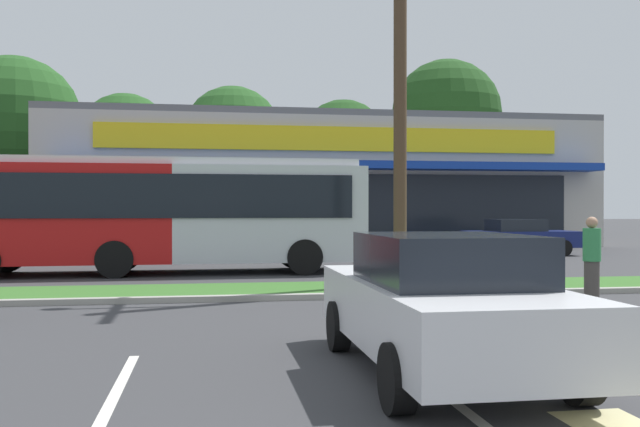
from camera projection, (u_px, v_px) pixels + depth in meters
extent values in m
cube|color=#386B28|center=(253.00, 291.00, 14.96)|extent=(56.00, 2.20, 0.12)
cube|color=#99968C|center=(257.00, 298.00, 13.75)|extent=(56.00, 0.24, 0.12)
cube|color=silver|center=(106.00, 412.00, 6.20)|extent=(0.12, 4.80, 0.01)
cube|color=silver|center=(406.00, 364.00, 8.10)|extent=(0.12, 4.80, 0.01)
cube|color=#BCB7AD|center=(315.00, 186.00, 37.69)|extent=(26.73, 12.32, 6.18)
cube|color=black|center=(336.00, 209.00, 31.57)|extent=(22.45, 0.08, 3.21)
cube|color=#14389E|center=(338.00, 165.00, 30.91)|extent=(25.13, 1.40, 0.35)
cube|color=yellow|center=(336.00, 139.00, 31.51)|extent=(21.39, 0.16, 1.11)
cube|color=slate|center=(315.00, 127.00, 37.67)|extent=(26.73, 12.32, 0.30)
cylinder|color=#473323|center=(15.00, 204.00, 44.40)|extent=(0.44, 0.44, 4.41)
sphere|color=#23511E|center=(15.00, 121.00, 44.37)|extent=(8.32, 8.32, 8.32)
cylinder|color=#473323|center=(125.00, 207.00, 46.25)|extent=(0.44, 0.44, 3.99)
sphere|color=#23511E|center=(125.00, 141.00, 46.22)|extent=(6.42, 6.42, 6.42)
cylinder|color=#473323|center=(233.00, 205.00, 46.45)|extent=(0.44, 0.44, 4.27)
sphere|color=#23511E|center=(232.00, 136.00, 46.43)|extent=(6.70, 6.70, 6.70)
cylinder|color=#473323|center=(343.00, 208.00, 47.58)|extent=(0.44, 0.44, 3.90)
sphere|color=#1E4719|center=(343.00, 145.00, 47.55)|extent=(6.28, 6.28, 6.28)
cylinder|color=#473323|center=(446.00, 196.00, 46.13)|extent=(0.44, 0.44, 5.48)
sphere|color=#1E4719|center=(446.00, 114.00, 46.10)|extent=(7.27, 7.27, 7.27)
cylinder|color=#4C3826|center=(400.00, 39.00, 15.67)|extent=(0.30, 0.30, 11.40)
cube|color=#B71414|center=(53.00, 214.00, 19.12)|extent=(6.62, 2.61, 2.70)
cube|color=silver|center=(268.00, 214.00, 20.13)|extent=(5.42, 2.60, 2.70)
cube|color=silver|center=(152.00, 163.00, 19.57)|extent=(11.54, 2.39, 0.20)
cube|color=black|center=(149.00, 196.00, 18.29)|extent=(11.04, 0.15, 1.19)
cube|color=black|center=(359.00, 203.00, 20.59)|extent=(0.08, 2.17, 1.51)
cylinder|color=black|center=(293.00, 252.00, 21.45)|extent=(1.00, 0.31, 1.00)
cylinder|color=black|center=(305.00, 257.00, 19.14)|extent=(1.00, 0.31, 1.00)
cylinder|color=black|center=(124.00, 254.00, 20.59)|extent=(1.00, 0.31, 1.00)
cylinder|color=black|center=(115.00, 259.00, 18.28)|extent=(1.00, 0.31, 1.00)
cylinder|color=black|center=(7.00, 255.00, 20.03)|extent=(1.00, 0.31, 1.00)
cube|color=navy|center=(521.00, 239.00, 27.51)|extent=(4.37, 1.87, 0.65)
cube|color=black|center=(516.00, 225.00, 27.47)|extent=(1.97, 1.64, 0.47)
cylinder|color=black|center=(542.00, 246.00, 28.60)|extent=(0.64, 0.22, 0.64)
cylinder|color=black|center=(564.00, 248.00, 26.85)|extent=(0.64, 0.22, 0.64)
cylinder|color=black|center=(480.00, 246.00, 28.17)|extent=(0.64, 0.22, 0.64)
cylinder|color=black|center=(498.00, 249.00, 26.42)|extent=(0.64, 0.22, 0.64)
cube|color=silver|center=(440.00, 313.00, 7.65)|extent=(1.85, 4.51, 0.71)
cube|color=black|center=(447.00, 259.00, 7.43)|extent=(1.63, 2.03, 0.52)
cylinder|color=black|center=(339.00, 326.00, 8.89)|extent=(0.22, 0.64, 0.64)
cylinder|color=black|center=(468.00, 322.00, 9.18)|extent=(0.22, 0.64, 0.64)
cylinder|color=black|center=(397.00, 378.00, 6.13)|extent=(0.22, 0.64, 0.64)
cylinder|color=black|center=(580.00, 371.00, 6.42)|extent=(0.22, 0.64, 0.64)
cylinder|color=#47423D|center=(592.00, 282.00, 13.46)|extent=(0.29, 0.29, 0.81)
cylinder|color=#338C4C|center=(592.00, 245.00, 13.46)|extent=(0.34, 0.34, 0.64)
sphere|color=tan|center=(592.00, 222.00, 13.46)|extent=(0.22, 0.22, 0.22)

